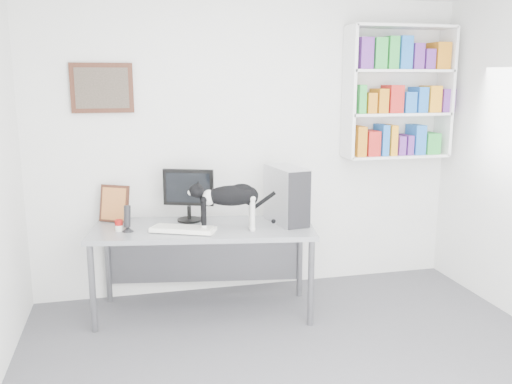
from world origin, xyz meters
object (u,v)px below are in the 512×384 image
desk (204,270)px  speaker (127,218)px  leaning_print (114,203)px  soup_can (119,225)px  pc_tower (286,195)px  keyboard (183,229)px  monitor (189,195)px  bookshelf (398,93)px  cat (230,207)px

desk → speaker: (-0.61, 0.00, 0.49)m
leaning_print → soup_can: bearing=-54.6°
desk → pc_tower: bearing=7.6°
keyboard → monitor: bearing=98.9°
bookshelf → soup_can: bookshelf is taller
pc_tower → leaning_print: pc_tower is taller
desk → soup_can: 0.81m
monitor → leaning_print: size_ratio=1.41×
soup_can → leaning_print: bearing=96.4°
speaker → cat: cat is taller
bookshelf → cat: 2.02m
desk → leaning_print: size_ratio=5.56×
bookshelf → pc_tower: size_ratio=2.56×
leaning_print → bookshelf: bearing=29.7°
pc_tower → speaker: size_ratio=2.16×
desk → keyboard: bearing=-139.5°
soup_can → cat: 0.91m
keyboard → pc_tower: pc_tower is taller
bookshelf → pc_tower: bookshelf is taller
pc_tower → cat: size_ratio=0.76×
cat → monitor: bearing=132.2°
speaker → soup_can: bearing=178.4°
speaker → monitor: bearing=47.2°
monitor → speaker: size_ratio=2.08×
keyboard → pc_tower: size_ratio=1.07×
monitor → speaker: monitor is taller
bookshelf → pc_tower: bearing=-161.4°
bookshelf → desk: (-1.93, -0.38, -1.47)m
cat → soup_can: bearing=172.3°
soup_can → desk: bearing=-3.0°
desk → leaning_print: 0.97m
desk → monitor: bearing=122.2°
monitor → soup_can: (-0.59, -0.18, -0.19)m
pc_tower → leaning_print: (-1.43, 0.37, -0.08)m
soup_can → monitor: bearing=16.9°
bookshelf → pc_tower: 1.53m
speaker → pc_tower: bearing=23.8°
leaning_print → soup_can: (0.04, -0.31, -0.12)m
cat → keyboard: bearing=176.2°
monitor → soup_can: size_ratio=5.00×
desk → cat: (0.20, -0.16, 0.58)m
keyboard → soup_can: bearing=-171.7°
speaker → leaning_print: 0.37m
monitor → speaker: bearing=-137.2°
speaker → cat: size_ratio=0.35×
desk → pc_tower: pc_tower is taller
desk → speaker: size_ratio=8.20×
desk → speaker: speaker is taller
speaker → desk: bearing=24.7°
pc_tower → cat: pc_tower is taller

